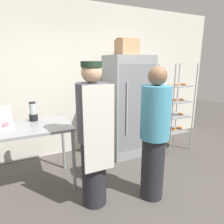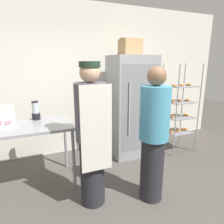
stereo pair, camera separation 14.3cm
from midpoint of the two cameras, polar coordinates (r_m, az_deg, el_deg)
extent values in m
plane|color=#4C4742|center=(2.60, 8.38, -28.41)|extent=(14.00, 14.00, 0.00)
cube|color=silver|center=(3.97, -7.54, 9.07)|extent=(6.40, 0.12, 2.83)
cube|color=gray|center=(3.80, 6.56, 1.57)|extent=(0.79, 0.65, 1.87)
cube|color=gray|center=(3.53, 9.05, 0.84)|extent=(0.73, 0.02, 1.53)
cylinder|color=silver|center=(3.39, 6.18, 0.88)|extent=(0.02, 0.02, 0.92)
cylinder|color=#93969B|center=(3.84, 18.95, -0.08)|extent=(0.02, 0.02, 1.73)
cylinder|color=#93969B|center=(4.21, 24.47, 0.62)|extent=(0.02, 0.02, 1.73)
cylinder|color=#93969B|center=(4.18, 14.83, 1.34)|extent=(0.02, 0.02, 1.73)
cylinder|color=#93969B|center=(4.52, 20.28, 1.87)|extent=(0.02, 0.02, 1.73)
cube|color=gray|center=(4.31, 19.14, -5.23)|extent=(0.50, 0.42, 0.01)
torus|color=orange|center=(4.19, 17.38, -5.28)|extent=(0.12, 0.12, 0.03)
torus|color=orange|center=(4.30, 19.17, -4.93)|extent=(0.12, 0.12, 0.03)
torus|color=orange|center=(4.41, 20.86, -4.59)|extent=(0.12, 0.12, 0.03)
cube|color=gray|center=(4.22, 19.47, -1.31)|extent=(0.50, 0.42, 0.01)
torus|color=orange|center=(4.10, 17.69, -1.24)|extent=(0.11, 0.11, 0.04)
torus|color=orange|center=(4.33, 21.21, -0.74)|extent=(0.11, 0.11, 0.04)
cube|color=gray|center=(4.15, 19.82, 2.76)|extent=(0.50, 0.42, 0.01)
torus|color=orange|center=(4.03, 18.01, 2.92)|extent=(0.10, 0.10, 0.03)
torus|color=orange|center=(4.15, 19.84, 3.07)|extent=(0.10, 0.10, 0.03)
torus|color=orange|center=(4.27, 21.57, 3.20)|extent=(0.10, 0.10, 0.03)
cube|color=gray|center=(4.11, 20.17, 6.94)|extent=(0.50, 0.42, 0.01)
torus|color=orange|center=(3.99, 18.35, 7.25)|extent=(0.11, 0.11, 0.03)
torus|color=orange|center=(4.10, 20.20, 7.27)|extent=(0.11, 0.11, 0.03)
torus|color=orange|center=(4.22, 21.95, 7.29)|extent=(0.11, 0.11, 0.03)
cube|color=gray|center=(2.94, -21.46, -3.92)|extent=(1.15, 0.73, 0.04)
cylinder|color=gray|center=(2.86, -9.40, -13.45)|extent=(0.04, 0.04, 0.88)
cylinder|color=gray|center=(3.44, -11.96, -8.70)|extent=(0.04, 0.04, 0.88)
cube|color=silver|center=(2.96, -27.36, -3.54)|extent=(0.28, 0.24, 0.05)
cube|color=silver|center=(3.04, -27.51, -0.31)|extent=(0.28, 0.01, 0.24)
torus|color=#C66B84|center=(2.90, -26.46, -3.02)|extent=(0.08, 0.08, 0.02)
torus|color=#C66B84|center=(2.98, -26.37, -2.55)|extent=(0.08, 0.08, 0.02)
cylinder|color=black|center=(3.18, -19.66, -1.16)|extent=(0.12, 0.12, 0.10)
cylinder|color=#B2BCC1|center=(3.15, -19.85, 1.12)|extent=(0.09, 0.09, 0.16)
cylinder|color=black|center=(3.13, -19.99, 2.74)|extent=(0.10, 0.10, 0.02)
cube|color=tan|center=(3.66, 6.38, 17.91)|extent=(0.33, 0.32, 0.26)
cube|color=#A58057|center=(3.67, 6.44, 20.10)|extent=(0.34, 0.17, 0.02)
cylinder|color=#232328|center=(2.60, -3.97, -16.65)|extent=(0.30, 0.30, 0.85)
cylinder|color=#4C4C56|center=(2.30, -4.29, -0.08)|extent=(0.37, 0.37, 0.67)
sphere|color=tan|center=(2.24, -4.51, 11.25)|extent=(0.23, 0.23, 0.23)
cube|color=beige|center=(2.17, -2.56, -5.08)|extent=(0.35, 0.02, 0.97)
cylinder|color=#1E3323|center=(2.23, -4.55, 13.47)|extent=(0.24, 0.24, 0.06)
cylinder|color=#232328|center=(2.73, 12.84, -15.60)|extent=(0.29, 0.29, 0.83)
cylinder|color=teal|center=(2.46, 13.78, -0.36)|extent=(0.36, 0.36, 0.66)
sphere|color=brown|center=(2.39, 14.40, 9.91)|extent=(0.22, 0.22, 0.22)
camera|label=1|loc=(0.07, -88.47, 0.38)|focal=32.00mm
camera|label=2|loc=(0.07, 91.53, -0.38)|focal=32.00mm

